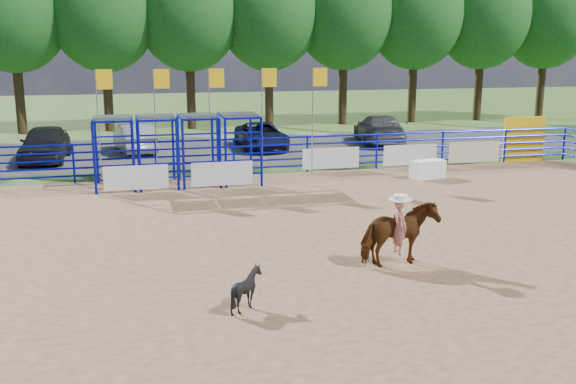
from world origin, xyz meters
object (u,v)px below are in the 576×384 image
(car_d, at_px, (379,129))
(horse_and_rider, at_px, (399,231))
(announcer_table, at_px, (428,169))
(calf, at_px, (247,289))
(car_b, at_px, (134,138))
(car_a, at_px, (45,143))
(car_c, at_px, (261,136))

(car_d, bearing_deg, horse_and_rider, 80.50)
(horse_and_rider, distance_m, car_d, 19.83)
(announcer_table, bearing_deg, calf, -130.07)
(car_b, bearing_deg, car_a, 12.19)
(car_c, bearing_deg, announcer_table, -61.75)
(calf, bearing_deg, horse_and_rider, -67.55)
(car_a, relative_size, car_b, 1.08)
(horse_and_rider, xyz_separation_m, car_c, (0.63, 18.22, -0.19))
(calf, xyz_separation_m, car_c, (4.48, 19.86, 0.24))
(calf, bearing_deg, car_c, -13.33)
(car_a, xyz_separation_m, car_b, (3.91, 1.50, -0.08))
(calf, xyz_separation_m, car_b, (-1.69, 20.23, 0.29))
(announcer_table, distance_m, car_b, 14.32)
(car_c, height_order, car_d, car_d)
(calf, xyz_separation_m, car_a, (-5.60, 18.72, 0.37))
(car_c, bearing_deg, horse_and_rider, -91.15)
(announcer_table, xyz_separation_m, car_b, (-10.83, 9.35, 0.34))
(announcer_table, height_order, car_b, car_b)
(car_b, bearing_deg, announcer_table, 130.39)
(car_d, bearing_deg, car_b, 11.12)
(car_b, distance_m, car_c, 6.18)
(car_c, bearing_deg, calf, -101.88)
(calf, relative_size, car_d, 0.16)
(horse_and_rider, xyz_separation_m, car_d, (7.07, 18.53, -0.09))
(horse_and_rider, height_order, car_a, horse_and_rider)
(car_a, xyz_separation_m, car_d, (16.52, 1.44, -0.03))
(car_a, distance_m, car_b, 4.19)
(car_a, height_order, car_b, car_a)
(car_a, bearing_deg, car_b, 23.48)
(car_b, relative_size, car_d, 0.82)
(announcer_table, height_order, car_c, car_c)
(car_d, bearing_deg, car_c, 14.09)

